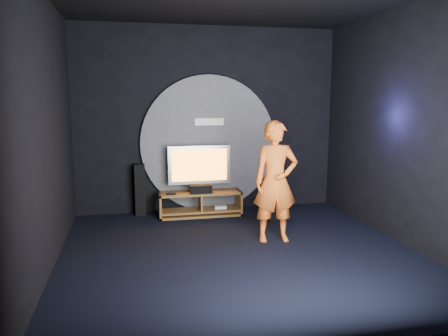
% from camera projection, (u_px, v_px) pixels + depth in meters
% --- Properties ---
extents(floor, '(5.00, 5.00, 0.00)m').
position_uv_depth(floor, '(240.00, 252.00, 6.21)').
color(floor, black).
rests_on(floor, ground).
extents(back_wall, '(5.00, 0.04, 3.50)m').
position_uv_depth(back_wall, '(208.00, 120.00, 8.34)').
color(back_wall, black).
rests_on(back_wall, ground).
extents(front_wall, '(5.00, 0.04, 3.50)m').
position_uv_depth(front_wall, '(316.00, 152.00, 3.52)').
color(front_wall, black).
rests_on(front_wall, ground).
extents(left_wall, '(0.04, 5.00, 3.50)m').
position_uv_depth(left_wall, '(45.00, 133.00, 5.41)').
color(left_wall, black).
rests_on(left_wall, ground).
extents(right_wall, '(0.04, 5.00, 3.50)m').
position_uv_depth(right_wall, '(404.00, 127.00, 6.45)').
color(right_wall, black).
rests_on(right_wall, ground).
extents(wall_disc_panel, '(2.60, 0.11, 2.60)m').
position_uv_depth(wall_disc_panel, '(209.00, 144.00, 8.36)').
color(wall_disc_panel, '#515156').
rests_on(wall_disc_panel, ground).
extents(media_console, '(1.53, 0.45, 0.45)m').
position_uv_depth(media_console, '(200.00, 205.00, 8.11)').
color(media_console, brown).
rests_on(media_console, ground).
extents(tv, '(1.15, 0.22, 0.85)m').
position_uv_depth(tv, '(199.00, 166.00, 8.06)').
color(tv, '#A9A9B0').
rests_on(tv, media_console).
extents(center_speaker, '(0.40, 0.15, 0.15)m').
position_uv_depth(center_speaker, '(201.00, 189.00, 7.94)').
color(center_speaker, black).
rests_on(center_speaker, media_console).
extents(remote, '(0.18, 0.05, 0.02)m').
position_uv_depth(remote, '(171.00, 194.00, 7.84)').
color(remote, black).
rests_on(remote, media_console).
extents(tower_speaker_left, '(0.19, 0.21, 0.96)m').
position_uv_depth(tower_speaker_left, '(140.00, 190.00, 8.11)').
color(tower_speaker_left, black).
rests_on(tower_speaker_left, ground).
extents(tower_speaker_right, '(0.19, 0.21, 0.96)m').
position_uv_depth(tower_speaker_right, '(279.00, 183.00, 8.69)').
color(tower_speaker_right, black).
rests_on(tower_speaker_right, ground).
extents(subwoofer, '(0.29, 0.29, 0.32)m').
position_uv_depth(subwoofer, '(274.00, 211.00, 7.87)').
color(subwoofer, black).
rests_on(subwoofer, ground).
extents(player, '(0.70, 0.49, 1.84)m').
position_uv_depth(player, '(276.00, 182.00, 6.60)').
color(player, orange).
rests_on(player, ground).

